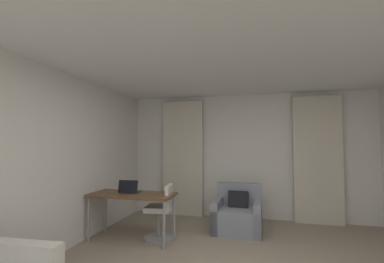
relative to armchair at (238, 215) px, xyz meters
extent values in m
cube|color=silver|center=(0.13, 0.91, 1.02)|extent=(5.12, 0.06, 2.60)
cube|color=silver|center=(-2.40, -2.12, 1.02)|extent=(0.06, 6.12, 2.60)
cube|color=white|center=(0.13, -2.12, 2.35)|extent=(5.12, 6.12, 0.06)
cube|color=beige|center=(-1.25, 0.78, 0.97)|extent=(0.90, 0.06, 2.50)
cube|color=beige|center=(1.50, 0.78, 0.97)|extent=(0.90, 0.06, 2.50)
cube|color=gray|center=(0.00, -0.04, -0.07)|extent=(0.86, 0.80, 0.41)
cube|color=gray|center=(0.01, 0.27, 0.33)|extent=(0.83, 0.18, 0.40)
cube|color=gray|center=(0.35, -0.06, 0.00)|extent=(0.16, 0.77, 0.55)
cube|color=gray|center=(-0.35, -0.02, 0.00)|extent=(0.16, 0.77, 0.55)
cube|color=black|center=(0.00, 0.08, 0.23)|extent=(0.37, 0.22, 0.37)
cube|color=brown|center=(-1.65, -0.81, 0.44)|extent=(1.38, 0.60, 0.04)
cylinder|color=#99999E|center=(-2.29, -0.56, 0.07)|extent=(0.04, 0.04, 0.70)
cylinder|color=#99999E|center=(-1.01, -0.56, 0.07)|extent=(0.04, 0.04, 0.70)
cylinder|color=#99999E|center=(-2.29, -1.06, 0.07)|extent=(0.04, 0.04, 0.70)
cylinder|color=#99999E|center=(-1.01, -1.06, 0.07)|extent=(0.04, 0.04, 0.70)
cylinder|color=gray|center=(-1.23, -0.71, -0.05)|extent=(0.06, 0.06, 0.46)
cylinder|color=gray|center=(-1.23, -0.71, -0.26)|extent=(0.48, 0.48, 0.04)
cube|color=silver|center=(-1.23, -0.71, 0.22)|extent=(0.44, 0.44, 0.08)
cube|color=silver|center=(-1.06, -0.70, 0.43)|extent=(0.10, 0.36, 0.34)
cube|color=#2D2D33|center=(-1.73, -0.73, 0.47)|extent=(0.35, 0.26, 0.02)
cube|color=black|center=(-1.71, -0.84, 0.58)|extent=(0.32, 0.09, 0.20)
camera|label=1|loc=(0.33, -4.78, 1.27)|focal=24.46mm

